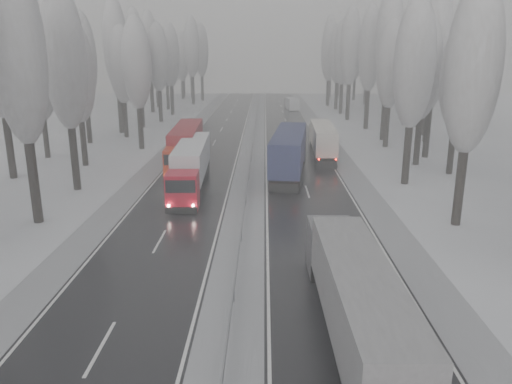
{
  "coord_description": "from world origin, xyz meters",
  "views": [
    {
      "loc": [
        1.45,
        -17.91,
        11.77
      ],
      "look_at": [
        0.9,
        16.06,
        2.2
      ],
      "focal_mm": 35.0,
      "sensor_mm": 36.0,
      "label": 1
    }
  ],
  "objects_px": {
    "truck_cream_box": "(322,138)",
    "truck_blue_box": "(290,149)",
    "truck_red_white": "(191,163)",
    "truck_red_red": "(186,144)",
    "box_truck_distant": "(292,104)",
    "truck_grey_tarp": "(354,292)"
  },
  "relations": [
    {
      "from": "truck_cream_box",
      "to": "truck_red_red",
      "type": "relative_size",
      "value": 0.91
    },
    {
      "from": "truck_grey_tarp",
      "to": "truck_cream_box",
      "type": "relative_size",
      "value": 1.03
    },
    {
      "from": "truck_cream_box",
      "to": "box_truck_distant",
      "type": "xyz_separation_m",
      "value": [
        -0.97,
        48.33,
        -0.89
      ]
    },
    {
      "from": "truck_cream_box",
      "to": "truck_red_white",
      "type": "distance_m",
      "value": 19.53
    },
    {
      "from": "truck_red_red",
      "to": "box_truck_distant",
      "type": "bearing_deg",
      "value": 72.71
    },
    {
      "from": "truck_blue_box",
      "to": "truck_grey_tarp",
      "type": "bearing_deg",
      "value": -81.25
    },
    {
      "from": "truck_grey_tarp",
      "to": "truck_blue_box",
      "type": "xyz_separation_m",
      "value": [
        -1.2,
        29.58,
        0.33
      ]
    },
    {
      "from": "truck_cream_box",
      "to": "truck_red_red",
      "type": "distance_m",
      "value": 16.02
    },
    {
      "from": "truck_grey_tarp",
      "to": "truck_cream_box",
      "type": "xyz_separation_m",
      "value": [
        3.02,
        38.85,
        -0.07
      ]
    },
    {
      "from": "truck_cream_box",
      "to": "truck_red_white",
      "type": "bearing_deg",
      "value": -130.52
    },
    {
      "from": "truck_blue_box",
      "to": "box_truck_distant",
      "type": "xyz_separation_m",
      "value": [
        3.24,
        57.6,
        -1.29
      ]
    },
    {
      "from": "truck_red_white",
      "to": "truck_cream_box",
      "type": "bearing_deg",
      "value": 45.01
    },
    {
      "from": "truck_grey_tarp",
      "to": "truck_red_white",
      "type": "xyz_separation_m",
      "value": [
        -10.2,
        24.48,
        0.04
      ]
    },
    {
      "from": "truck_grey_tarp",
      "to": "truck_red_red",
      "type": "distance_m",
      "value": 35.5
    },
    {
      "from": "box_truck_distant",
      "to": "truck_red_red",
      "type": "height_order",
      "value": "truck_red_red"
    },
    {
      "from": "truck_cream_box",
      "to": "truck_blue_box",
      "type": "bearing_deg",
      "value": -112.37
    },
    {
      "from": "truck_cream_box",
      "to": "truck_grey_tarp",
      "type": "bearing_deg",
      "value": -92.38
    },
    {
      "from": "truck_blue_box",
      "to": "box_truck_distant",
      "type": "bearing_deg",
      "value": 93.21
    },
    {
      "from": "truck_red_red",
      "to": "truck_cream_box",
      "type": "bearing_deg",
      "value": 17.31
    },
    {
      "from": "truck_grey_tarp",
      "to": "truck_red_red",
      "type": "relative_size",
      "value": 0.94
    },
    {
      "from": "truck_grey_tarp",
      "to": "truck_blue_box",
      "type": "distance_m",
      "value": 29.6
    },
    {
      "from": "truck_blue_box",
      "to": "truck_cream_box",
      "type": "xyz_separation_m",
      "value": [
        4.22,
        9.28,
        -0.4
      ]
    }
  ]
}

